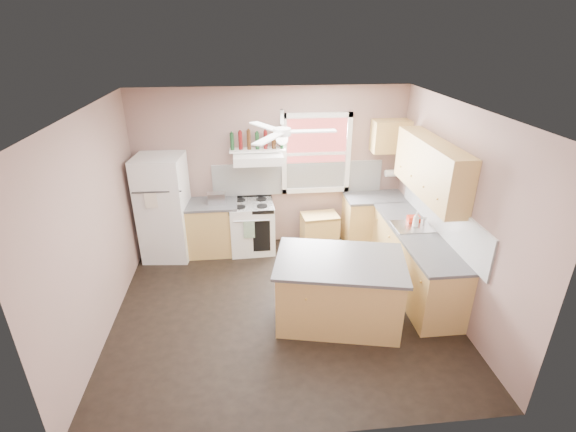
{
  "coord_description": "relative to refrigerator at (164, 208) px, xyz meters",
  "views": [
    {
      "loc": [
        -0.43,
        -4.7,
        3.57
      ],
      "look_at": [
        0.1,
        0.3,
        1.25
      ],
      "focal_mm": 26.0,
      "sensor_mm": 36.0,
      "label": 1
    }
  ],
  "objects": [
    {
      "name": "floor",
      "position": [
        1.78,
        -1.66,
        -0.86
      ],
      "size": [
        4.5,
        4.5,
        0.0
      ],
      "primitive_type": "plane",
      "color": "black",
      "rests_on": "ground"
    },
    {
      "name": "ceiling",
      "position": [
        1.78,
        -1.66,
        1.84
      ],
      "size": [
        4.5,
        4.5,
        0.0
      ],
      "primitive_type": "plane",
      "color": "white",
      "rests_on": "ground"
    },
    {
      "name": "wall_back",
      "position": [
        1.78,
        0.36,
        0.49
      ],
      "size": [
        4.5,
        0.05,
        2.7
      ],
      "primitive_type": "cube",
      "color": "#86685F",
      "rests_on": "ground"
    },
    {
      "name": "wall_right",
      "position": [
        4.05,
        -1.66,
        0.49
      ],
      "size": [
        0.05,
        4.0,
        2.7
      ],
      "primitive_type": "cube",
      "color": "#86685F",
      "rests_on": "ground"
    },
    {
      "name": "wall_left",
      "position": [
        -0.5,
        -1.66,
        0.49
      ],
      "size": [
        0.05,
        4.0,
        2.7
      ],
      "primitive_type": "cube",
      "color": "#86685F",
      "rests_on": "ground"
    },
    {
      "name": "backsplash_back",
      "position": [
        2.23,
        0.33,
        0.31
      ],
      "size": [
        2.9,
        0.03,
        0.55
      ],
      "primitive_type": "cube",
      "color": "white",
      "rests_on": "wall_back"
    },
    {
      "name": "backsplash_right",
      "position": [
        4.01,
        -1.36,
        0.31
      ],
      "size": [
        0.03,
        2.6,
        0.55
      ],
      "primitive_type": "cube",
      "color": "white",
      "rests_on": "wall_right"
    },
    {
      "name": "window_view",
      "position": [
        2.53,
        0.32,
        0.74
      ],
      "size": [
        1.0,
        0.02,
        1.2
      ],
      "primitive_type": "cube",
      "color": "maroon",
      "rests_on": "wall_back"
    },
    {
      "name": "window_frame",
      "position": [
        2.53,
        0.3,
        0.74
      ],
      "size": [
        1.16,
        0.07,
        1.36
      ],
      "primitive_type": "cube",
      "color": "white",
      "rests_on": "wall_back"
    },
    {
      "name": "refrigerator",
      "position": [
        0.0,
        0.0,
        0.0
      ],
      "size": [
        0.8,
        0.78,
        1.73
      ],
      "primitive_type": "cube",
      "rotation": [
        0.0,
        0.0,
        -0.1
      ],
      "color": "white",
      "rests_on": "floor"
    },
    {
      "name": "base_cabinet_left",
      "position": [
        0.72,
        0.04,
        -0.43
      ],
      "size": [
        0.9,
        0.6,
        0.86
      ],
      "primitive_type": "cube",
      "color": "tan",
      "rests_on": "floor"
    },
    {
      "name": "counter_left",
      "position": [
        0.72,
        0.04,
        0.02
      ],
      "size": [
        0.92,
        0.62,
        0.04
      ],
      "primitive_type": "cube",
      "color": "#47474A",
      "rests_on": "base_cabinet_left"
    },
    {
      "name": "toaster",
      "position": [
        0.85,
        0.01,
        0.13
      ],
      "size": [
        0.29,
        0.17,
        0.18
      ],
      "primitive_type": "cube",
      "rotation": [
        0.0,
        0.0,
        0.04
      ],
      "color": "silver",
      "rests_on": "counter_left"
    },
    {
      "name": "stove",
      "position": [
        1.4,
        0.04,
        -0.43
      ],
      "size": [
        0.75,
        0.67,
        0.86
      ],
      "primitive_type": "cube",
      "rotation": [
        0.0,
        0.0,
        0.04
      ],
      "color": "white",
      "rests_on": "floor"
    },
    {
      "name": "range_hood",
      "position": [
        1.55,
        0.09,
        0.76
      ],
      "size": [
        0.78,
        0.5,
        0.14
      ],
      "primitive_type": "cube",
      "color": "white",
      "rests_on": "wall_back"
    },
    {
      "name": "bottle_shelf",
      "position": [
        1.55,
        0.21,
        0.86
      ],
      "size": [
        0.9,
        0.26,
        0.03
      ],
      "primitive_type": "cube",
      "color": "white",
      "rests_on": "range_hood"
    },
    {
      "name": "cart",
      "position": [
        2.57,
        0.01,
        -0.56
      ],
      "size": [
        0.64,
        0.46,
        0.61
      ],
      "primitive_type": "cube",
      "rotation": [
        0.0,
        0.0,
        0.09
      ],
      "color": "tan",
      "rests_on": "floor"
    },
    {
      "name": "base_cabinet_corner",
      "position": [
        3.53,
        0.04,
        -0.43
      ],
      "size": [
        1.0,
        0.6,
        0.86
      ],
      "primitive_type": "cube",
      "color": "tan",
      "rests_on": "floor"
    },
    {
      "name": "base_cabinet_right",
      "position": [
        3.73,
        -1.36,
        -0.43
      ],
      "size": [
        0.6,
        2.2,
        0.86
      ],
      "primitive_type": "cube",
      "color": "tan",
      "rests_on": "floor"
    },
    {
      "name": "counter_corner",
      "position": [
        3.53,
        0.04,
        0.02
      ],
      "size": [
        1.02,
        0.62,
        0.04
      ],
      "primitive_type": "cube",
      "color": "#47474A",
      "rests_on": "base_cabinet_corner"
    },
    {
      "name": "counter_right",
      "position": [
        3.72,
        -1.36,
        0.02
      ],
      "size": [
        0.62,
        2.22,
        0.04
      ],
      "primitive_type": "cube",
      "color": "#47474A",
      "rests_on": "base_cabinet_right"
    },
    {
      "name": "sink",
      "position": [
        3.72,
        -1.16,
        0.03
      ],
      "size": [
        0.55,
        0.45,
        0.03
      ],
      "primitive_type": "cube",
      "color": "silver",
      "rests_on": "counter_right"
    },
    {
      "name": "faucet",
      "position": [
        3.88,
        -1.16,
        0.11
      ],
      "size": [
        0.03,
        0.03,
        0.14
      ],
      "primitive_type": "cylinder",
      "color": "silver",
      "rests_on": "sink"
    },
    {
      "name": "upper_cabinet_right",
      "position": [
        3.86,
        -1.16,
        0.92
      ],
      "size": [
        0.33,
        1.8,
        0.76
      ],
      "primitive_type": "cube",
      "color": "tan",
      "rests_on": "wall_right"
    },
    {
      "name": "upper_cabinet_corner",
      "position": [
        3.73,
        0.17,
        1.04
      ],
      "size": [
        0.6,
        0.33,
        0.52
      ],
      "primitive_type": "cube",
      "color": "tan",
      "rests_on": "wall_back"
    },
    {
      "name": "paper_towel",
      "position": [
        3.85,
        0.2,
        0.39
      ],
      "size": [
        0.26,
        0.12,
        0.12
      ],
      "primitive_type": "cylinder",
      "rotation": [
        0.0,
        1.57,
        0.0
      ],
      "color": "white",
      "rests_on": "wall_back"
    },
    {
      "name": "island",
      "position": [
        2.47,
        -1.97,
        -0.43
      ],
      "size": [
        1.69,
        1.26,
        0.86
      ],
      "primitive_type": "cube",
      "rotation": [
        0.0,
        0.0,
        -0.22
      ],
      "color": "tan",
      "rests_on": "floor"
    },
    {
      "name": "island_top",
      "position": [
        2.47,
        -1.97,
        0.02
      ],
      "size": [
        1.79,
        1.37,
        0.04
      ],
      "primitive_type": "cube",
      "rotation": [
        0.0,
        0.0,
        -0.22
      ],
      "color": "#47474A",
      "rests_on": "island"
    },
    {
      "name": "ceiling_fan_hub",
      "position": [
        1.78,
        -1.66,
        1.59
      ],
      "size": [
        0.2,
        0.2,
        0.08
      ],
      "primitive_type": "cylinder",
      "color": "white",
      "rests_on": "ceiling"
    },
    {
      "name": "soap_bottle",
      "position": [
        3.75,
        -1.17,
        0.15
      ],
      "size": [
        0.12,
        0.12,
        0.23
      ],
      "primitive_type": "imported",
      "rotation": [
        0.0,
        0.0,
        2.65
      ],
      "color": "silver",
      "rests_on": "counter_right"
    },
    {
      "name": "red_caddy",
      "position": [
        3.78,
        -1.02,
        0.09
      ],
      "size": [
        0.18,
        0.12,
        0.1
      ],
      "primitive_type": "cube",
      "rotation": [
        0.0,
        0.0,
        -0.03
      ],
      "color": "#B3250F",
      "rests_on": "counter_right"
    },
    {
      "name": "wine_bottles",
      "position": [
        1.55,
        0.21,
        1.02
      ],
      "size": [
        0.86,
        0.06,
        0.31
      ],
      "color": "#143819",
      "rests_on": "bottle_shelf"
    }
  ]
}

